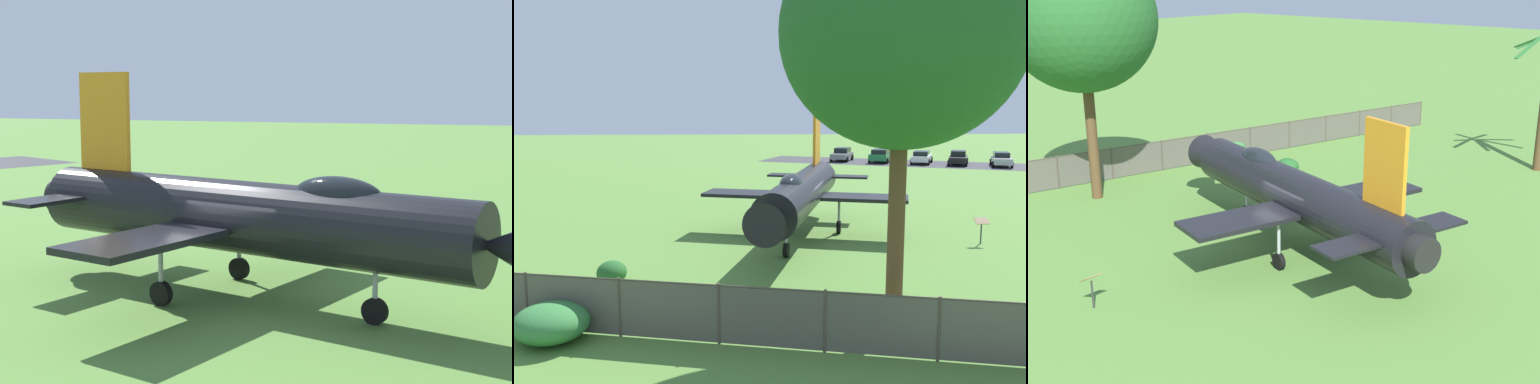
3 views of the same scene
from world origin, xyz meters
TOP-DOWN VIEW (x-y plane):
  - ground_plane at (0.00, 0.00)m, footprint 200.00×200.00m
  - display_jet at (-0.36, 0.10)m, footprint 14.01×9.65m
  - info_plaque at (-1.67, -7.74)m, footprint 0.40×0.60m

SIDE VIEW (x-z plane):
  - ground_plane at x=0.00m, z-range 0.00..0.00m
  - info_plaque at x=-1.67m, z-range 0.28..1.43m
  - display_jet at x=-0.36m, z-range -0.71..4.94m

